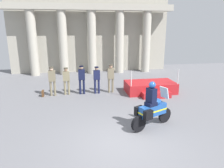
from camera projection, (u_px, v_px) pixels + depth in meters
ground_plane at (124, 142)px, 7.40m from camera, size 28.96×28.96×0.00m
colonnade_backdrop at (91, 34)px, 17.94m from camera, size 13.75×1.58×6.31m
reviewing_stand at (151, 88)px, 12.85m from camera, size 2.97×2.15×1.55m
officer_in_row_0 at (52, 79)px, 12.07m from camera, size 0.38×0.24×1.71m
officer_in_row_1 at (66, 79)px, 12.30m from camera, size 0.38×0.24×1.62m
officer_in_row_2 at (82, 78)px, 12.39m from camera, size 0.38×0.24×1.72m
officer_in_row_3 at (97, 78)px, 12.52m from camera, size 0.38×0.24×1.64m
officer_in_row_4 at (111, 76)px, 12.70m from camera, size 0.38×0.24×1.72m
motorcycle_with_rider at (152, 109)px, 8.27m from camera, size 1.95×1.08×1.90m
briefcase_on_ground at (43, 93)px, 12.16m from camera, size 0.10×0.32×0.36m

